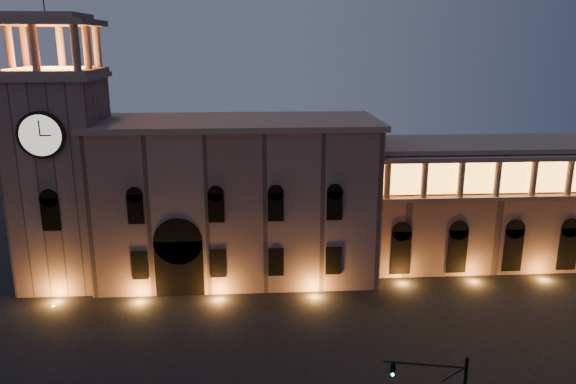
# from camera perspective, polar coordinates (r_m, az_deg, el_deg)

# --- Properties ---
(ground) EXTENTS (160.00, 160.00, 0.00)m
(ground) POSITION_cam_1_polar(r_m,az_deg,el_deg) (46.25, -2.89, -18.74)
(ground) COLOR black
(ground) RESTS_ON ground
(government_building) EXTENTS (30.80, 12.80, 17.60)m
(government_building) POSITION_cam_1_polar(r_m,az_deg,el_deg) (62.72, -5.22, -0.66)
(government_building) COLOR #7F5D53
(government_building) RESTS_ON ground
(clock_tower) EXTENTS (9.80, 9.80, 32.40)m
(clock_tower) POSITION_cam_1_polar(r_m,az_deg,el_deg) (64.13, -22.02, 2.08)
(clock_tower) COLOR #7F5D53
(clock_tower) RESTS_ON ground
(colonnade_wing) EXTENTS (40.60, 11.50, 14.50)m
(colonnade_wing) POSITION_cam_1_polar(r_m,az_deg,el_deg) (72.58, 22.84, -0.80)
(colonnade_wing) COLOR #7A584E
(colonnade_wing) RESTS_ON ground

